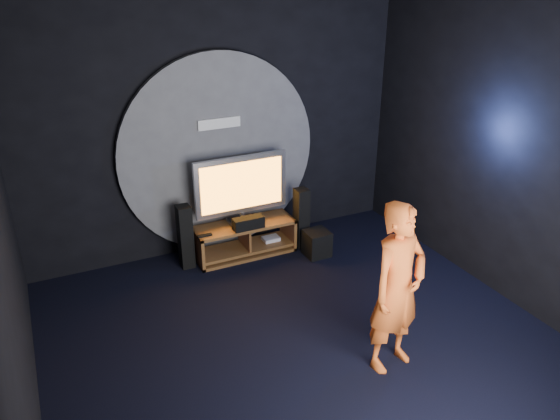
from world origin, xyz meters
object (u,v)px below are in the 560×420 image
object	(u,v)px
media_console	(245,241)
tower_speaker_left	(185,237)
tv	(241,187)
tower_speaker_right	(301,218)
subwoofer	(317,243)
player	(398,288)

from	to	relation	value
media_console	tower_speaker_left	size ratio (longest dim) A/B	1.58
media_console	tv	world-z (taller)	tv
media_console	tower_speaker_right	distance (m)	0.81
tower_speaker_left	subwoofer	distance (m)	1.71
media_console	tower_speaker_right	bearing A→B (deg)	-8.03
media_console	tv	distance (m)	0.75
subwoofer	tv	bearing A→B (deg)	150.04
tower_speaker_right	tv	bearing A→B (deg)	167.27
media_console	tower_speaker_right	xyz separation A→B (m)	(0.77, -0.11, 0.22)
tv	player	distance (m)	2.71
tower_speaker_left	player	size ratio (longest dim) A/B	0.50
media_console	player	distance (m)	2.72
tower_speaker_left	tower_speaker_right	bearing A→B (deg)	-5.20
media_console	tv	xyz separation A→B (m)	(-0.01, 0.07, 0.75)
tv	player	world-z (taller)	player
tv	tower_speaker_left	bearing A→B (deg)	-177.49
tv	subwoofer	size ratio (longest dim) A/B	3.59
media_console	player	xyz separation A→B (m)	(0.45, -2.60, 0.65)
tower_speaker_right	player	size ratio (longest dim) A/B	0.50
tower_speaker_right	subwoofer	world-z (taller)	tower_speaker_right
tv	tower_speaker_right	world-z (taller)	tv
tv	tower_speaker_right	distance (m)	0.96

